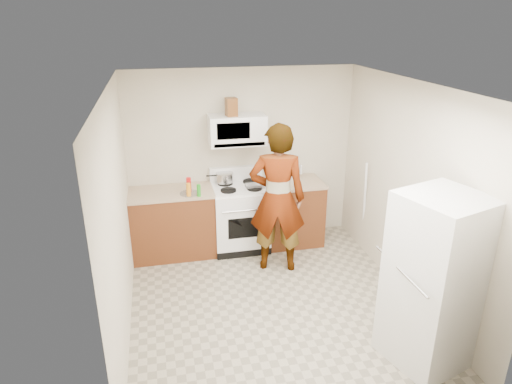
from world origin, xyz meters
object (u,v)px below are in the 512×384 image
object	(u,v)px
kettle	(293,170)
fridge	(434,281)
gas_range	(240,216)
microwave	(237,130)
saucepan	(225,178)
person	(277,199)

from	to	relation	value
kettle	fridge	bearing A→B (deg)	-64.01
gas_range	fridge	bearing A→B (deg)	-63.00
fridge	kettle	xyz separation A→B (m)	(-0.50, 2.84, 0.19)
microwave	saucepan	distance (m)	0.71
kettle	gas_range	bearing A→B (deg)	-150.24
fridge	saucepan	xyz separation A→B (m)	(-1.52, 2.79, 0.17)
gas_range	saucepan	size ratio (longest dim) A/B	4.78
gas_range	saucepan	distance (m)	0.59
gas_range	person	size ratio (longest dim) A/B	0.58
person	fridge	bearing A→B (deg)	131.70
microwave	fridge	world-z (taller)	microwave
gas_range	person	xyz separation A→B (m)	(0.36, -0.66, 0.49)
kettle	saucepan	xyz separation A→B (m)	(-1.02, -0.05, -0.02)
person	saucepan	distance (m)	0.99
person	microwave	bearing A→B (deg)	-50.15
kettle	microwave	bearing A→B (deg)	-158.73
gas_range	microwave	world-z (taller)	microwave
gas_range	fridge	distance (m)	2.97
person	saucepan	size ratio (longest dim) A/B	8.28
microwave	saucepan	xyz separation A→B (m)	(-0.18, 0.03, -0.68)
gas_range	saucepan	bearing A→B (deg)	139.04
microwave	kettle	world-z (taller)	microwave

